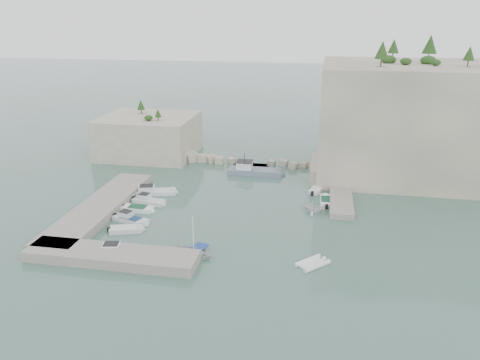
% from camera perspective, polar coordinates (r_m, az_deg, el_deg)
% --- Properties ---
extents(ground, '(400.00, 400.00, 0.00)m').
position_cam_1_polar(ground, '(58.25, -1.07, -4.73)').
color(ground, '#46695D').
rests_on(ground, ground).
extents(cliff_east, '(26.00, 22.00, 17.00)m').
position_cam_1_polar(cliff_east, '(77.56, 19.50, 6.95)').
color(cliff_east, beige).
rests_on(cliff_east, ground).
extents(cliff_terrace, '(8.00, 10.00, 2.50)m').
position_cam_1_polar(cliff_terrace, '(73.63, 11.73, 1.18)').
color(cliff_terrace, beige).
rests_on(cliff_terrace, ground).
extents(outcrop_west, '(16.00, 14.00, 7.00)m').
position_cam_1_polar(outcrop_west, '(85.38, -11.00, 5.33)').
color(outcrop_west, beige).
rests_on(outcrop_west, ground).
extents(quay_west, '(5.00, 24.00, 1.10)m').
position_cam_1_polar(quay_west, '(62.58, -16.73, -3.28)').
color(quay_west, '#9E9689').
rests_on(quay_west, ground).
extents(quay_south, '(18.00, 4.00, 1.10)m').
position_cam_1_polar(quay_south, '(50.36, -15.37, -8.90)').
color(quay_south, '#9E9689').
rests_on(quay_south, ground).
extents(ledge_east, '(3.00, 16.00, 0.80)m').
position_cam_1_polar(ledge_east, '(66.39, 12.18, -1.69)').
color(ledge_east, '#9E9689').
rests_on(ledge_east, ground).
extents(breakwater, '(28.00, 3.00, 1.40)m').
position_cam_1_polar(breakwater, '(78.45, 1.40, 2.31)').
color(breakwater, beige).
rests_on(breakwater, ground).
extents(motorboat_a, '(7.11, 3.76, 1.40)m').
position_cam_1_polar(motorboat_a, '(67.16, -10.49, -1.68)').
color(motorboat_a, silver).
rests_on(motorboat_a, ground).
extents(motorboat_b, '(5.05, 2.43, 1.40)m').
position_cam_1_polar(motorboat_b, '(64.01, -11.03, -2.80)').
color(motorboat_b, silver).
rests_on(motorboat_b, ground).
extents(motorboat_c, '(4.52, 1.90, 0.70)m').
position_cam_1_polar(motorboat_c, '(61.97, -12.36, -3.66)').
color(motorboat_c, white).
rests_on(motorboat_c, ground).
extents(motorboat_d, '(5.37, 2.96, 1.40)m').
position_cam_1_polar(motorboat_d, '(58.88, -13.16, -5.00)').
color(motorboat_d, silver).
rests_on(motorboat_d, ground).
extents(motorboat_e, '(4.43, 2.90, 0.70)m').
position_cam_1_polar(motorboat_e, '(56.56, -13.71, -6.10)').
color(motorboat_e, silver).
rests_on(motorboat_e, ground).
extents(motorboat_f, '(5.83, 2.82, 1.40)m').
position_cam_1_polar(motorboat_f, '(51.61, -14.49, -8.77)').
color(motorboat_f, white).
rests_on(motorboat_f, ground).
extents(rowboat, '(5.00, 4.15, 0.89)m').
position_cam_1_polar(rowboat, '(50.05, -5.63, -9.13)').
color(rowboat, white).
rests_on(rowboat, ground).
extents(inflatable_dinghy, '(3.82, 3.84, 0.44)m').
position_cam_1_polar(inflatable_dinghy, '(48.66, 8.80, -10.19)').
color(inflatable_dinghy, white).
rests_on(inflatable_dinghy, ground).
extents(tender_east_a, '(3.55, 3.26, 1.58)m').
position_cam_1_polar(tender_east_a, '(60.94, 8.91, -3.84)').
color(tender_east_a, white).
rests_on(tender_east_a, ground).
extents(tender_east_b, '(1.71, 4.43, 0.70)m').
position_cam_1_polar(tender_east_b, '(63.99, 10.42, -2.77)').
color(tender_east_b, white).
rests_on(tender_east_b, ground).
extents(tender_east_c, '(2.45, 4.52, 0.70)m').
position_cam_1_polar(tender_east_c, '(68.03, 9.29, -1.33)').
color(tender_east_c, white).
rests_on(tender_east_c, ground).
extents(tender_east_d, '(4.53, 1.91, 1.72)m').
position_cam_1_polar(tender_east_d, '(70.09, 10.45, -0.77)').
color(tender_east_d, white).
rests_on(tender_east_d, ground).
extents(work_boat, '(9.27, 2.77, 2.20)m').
position_cam_1_polar(work_boat, '(74.25, 1.82, 0.73)').
color(work_boat, slate).
rests_on(work_boat, ground).
extents(rowboat_mast, '(0.10, 0.10, 4.20)m').
position_cam_1_polar(rowboat_mast, '(48.89, -5.73, -6.51)').
color(rowboat_mast, white).
rests_on(rowboat_mast, rowboat).
extents(vegetation, '(53.48, 13.88, 13.40)m').
position_cam_1_polar(vegetation, '(76.98, 16.25, 14.32)').
color(vegetation, '#1E4219').
rests_on(vegetation, ground).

